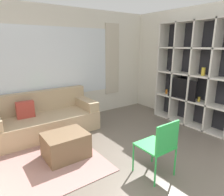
# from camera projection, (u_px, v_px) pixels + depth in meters

# --- Properties ---
(wall_back) EXTENTS (6.59, 0.11, 2.70)m
(wall_back) POSITION_uv_depth(u_px,v_px,m) (54.00, 67.00, 4.65)
(wall_back) COLOR silver
(wall_back) RESTS_ON ground_plane
(wall_right) EXTENTS (0.07, 4.59, 2.70)m
(wall_right) POSITION_uv_depth(u_px,v_px,m) (188.00, 66.00, 4.84)
(wall_right) COLOR silver
(wall_right) RESTS_ON ground_plane
(area_rug) EXTENTS (2.25, 1.74, 0.01)m
(area_rug) POSITION_uv_depth(u_px,v_px,m) (28.00, 168.00, 3.08)
(area_rug) COLOR gray
(area_rug) RESTS_ON ground_plane
(shelving_unit) EXTENTS (0.37, 1.87, 2.37)m
(shelving_unit) POSITION_uv_depth(u_px,v_px,m) (194.00, 75.00, 4.56)
(shelving_unit) COLOR #232328
(shelving_unit) RESTS_ON ground_plane
(couch_main) EXTENTS (2.15, 0.93, 0.86)m
(couch_main) POSITION_uv_depth(u_px,v_px,m) (44.00, 119.00, 4.27)
(couch_main) COLOR tan
(couch_main) RESTS_ON ground_plane
(ottoman) EXTENTS (0.70, 0.57, 0.43)m
(ottoman) POSITION_uv_depth(u_px,v_px,m) (66.00, 145.00, 3.36)
(ottoman) COLOR brown
(ottoman) RESTS_ON ground_plane
(folding_chair) EXTENTS (0.44, 0.46, 0.86)m
(folding_chair) POSITION_uv_depth(u_px,v_px,m) (160.00, 144.00, 2.78)
(folding_chair) COLOR green
(folding_chair) RESTS_ON ground_plane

